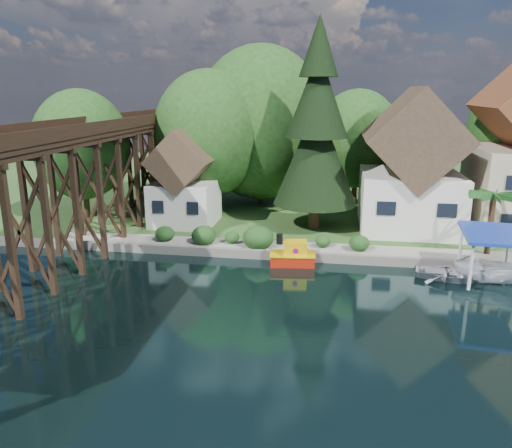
% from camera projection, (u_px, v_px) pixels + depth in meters
% --- Properties ---
extents(ground, '(140.00, 140.00, 0.00)m').
position_uv_depth(ground, '(306.00, 312.00, 26.16)').
color(ground, black).
rests_on(ground, ground).
extents(bank, '(140.00, 52.00, 0.50)m').
position_uv_depth(bank, '(325.00, 187.00, 58.49)').
color(bank, '#2C5120').
rests_on(bank, ground).
extents(seawall, '(60.00, 0.40, 0.62)m').
position_uv_depth(seawall, '(375.00, 260.00, 33.08)').
color(seawall, slate).
rests_on(seawall, ground).
extents(promenade, '(50.00, 2.60, 0.06)m').
position_uv_depth(promenade, '(404.00, 253.00, 33.95)').
color(promenade, gray).
rests_on(promenade, bank).
extents(trestle_bridge, '(4.12, 44.18, 9.30)m').
position_uv_depth(trestle_bridge, '(66.00, 184.00, 32.19)').
color(trestle_bridge, black).
rests_on(trestle_bridge, ground).
extents(house_left, '(7.64, 8.64, 11.02)m').
position_uv_depth(house_left, '(411.00, 171.00, 38.98)').
color(house_left, white).
rests_on(house_left, bank).
extents(shed, '(5.09, 5.40, 7.85)m').
position_uv_depth(shed, '(184.00, 184.00, 40.69)').
color(shed, white).
rests_on(shed, bank).
extents(bg_trees, '(49.90, 13.30, 10.57)m').
position_uv_depth(bg_trees, '(335.00, 136.00, 44.36)').
color(bg_trees, '#382314').
rests_on(bg_trees, bank).
extents(shrubs, '(15.76, 2.47, 1.70)m').
position_uv_depth(shrubs, '(250.00, 236.00, 35.38)').
color(shrubs, '#1B3F16').
rests_on(shrubs, bank).
extents(conifer, '(6.56, 6.56, 16.16)m').
position_uv_depth(conifer, '(317.00, 130.00, 38.25)').
color(conifer, '#382314').
rests_on(conifer, bank).
extents(palm_tree, '(3.76, 3.76, 4.50)m').
position_uv_depth(palm_tree, '(494.00, 197.00, 32.70)').
color(palm_tree, '#382314').
rests_on(palm_tree, bank).
extents(tugboat, '(3.12, 1.94, 2.15)m').
position_uv_depth(tugboat, '(293.00, 255.00, 33.05)').
color(tugboat, '#AB1E0B').
rests_on(tugboat, ground).
extents(boat_white_a, '(4.55, 3.60, 0.85)m').
position_uv_depth(boat_white_a, '(450.00, 272.00, 30.57)').
color(boat_white_a, white).
rests_on(boat_white_a, ground).
extents(boat_canopy, '(4.13, 5.26, 3.20)m').
position_uv_depth(boat_canopy, '(490.00, 262.00, 29.62)').
color(boat_canopy, white).
rests_on(boat_canopy, ground).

